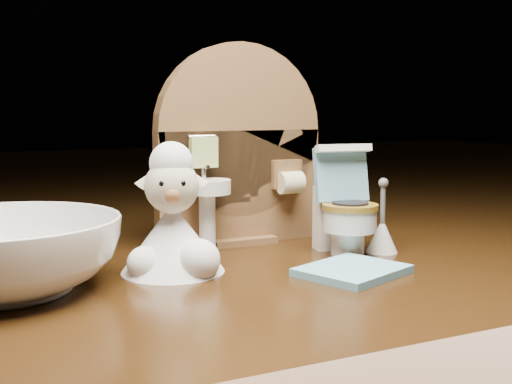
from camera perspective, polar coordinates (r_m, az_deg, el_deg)
backdrop_panel at (r=0.49m, az=-1.58°, el=3.17°), size 0.13×0.05×0.15m
toy_toilet at (r=0.46m, az=7.82°, el=-1.89°), size 0.04×0.05×0.08m
bath_mat at (r=0.40m, az=8.57°, el=-6.92°), size 0.08×0.07×0.00m
toilet_brush at (r=0.47m, az=11.15°, el=-3.58°), size 0.02×0.02×0.05m
plush_lamb at (r=0.40m, az=-7.39°, el=-3.08°), size 0.07×0.07×0.08m
ceramic_bowl at (r=0.39m, az=-21.73°, el=-5.25°), size 0.14×0.14×0.04m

